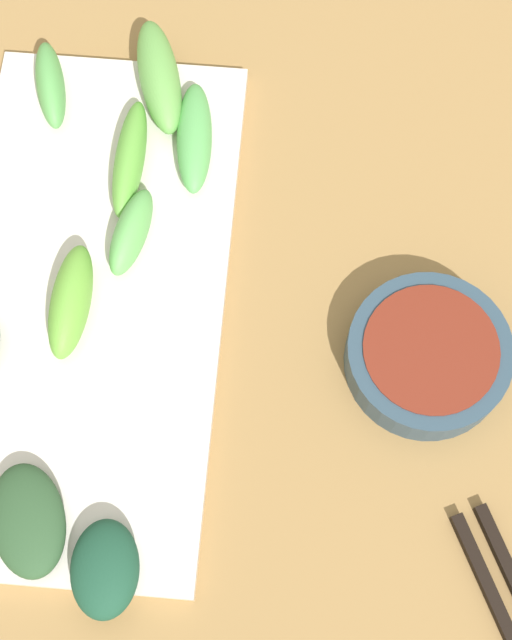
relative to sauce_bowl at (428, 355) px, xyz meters
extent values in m
cube|color=#9F7845|center=(0.15, -0.02, -0.03)|extent=(2.10, 2.10, 0.02)
cylinder|color=#2F4658|center=(0.00, 0.00, 0.00)|extent=(0.11, 0.11, 0.03)
cylinder|color=maroon|center=(0.00, 0.00, 0.00)|extent=(0.09, 0.09, 0.02)
cube|color=silver|center=(0.23, -0.02, -0.01)|extent=(0.19, 0.39, 0.01)
ellipsoid|color=#6CB43D|center=(0.24, -0.01, 0.01)|extent=(0.03, 0.08, 0.03)
ellipsoid|color=#1C4A34|center=(0.20, 0.16, 0.01)|extent=(0.05, 0.06, 0.02)
ellipsoid|color=#63B559|center=(0.21, -0.07, 0.01)|extent=(0.04, 0.07, 0.03)
ellipsoid|color=#5CB25A|center=(0.17, -0.15, 0.01)|extent=(0.03, 0.09, 0.02)
ellipsoid|color=#69AD4F|center=(0.20, -0.19, 0.01)|extent=(0.05, 0.10, 0.03)
ellipsoid|color=#2E512F|center=(0.25, 0.13, 0.01)|extent=(0.07, 0.08, 0.02)
ellipsoid|color=#63AE40|center=(0.22, -0.13, 0.01)|extent=(0.02, 0.09, 0.03)
ellipsoid|color=#5DAC55|center=(0.28, -0.18, 0.01)|extent=(0.04, 0.08, 0.03)
camera|label=1|loc=(0.10, 0.20, 0.60)|focal=53.12mm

